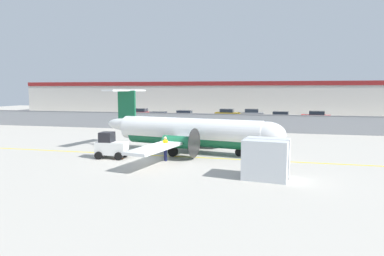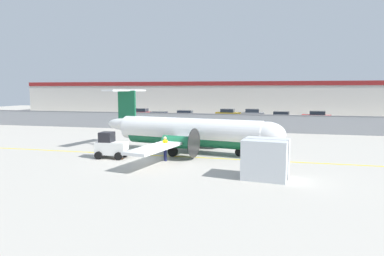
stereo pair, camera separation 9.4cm
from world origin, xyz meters
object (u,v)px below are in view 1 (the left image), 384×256
(ground_crew_worker, at_px, (165,147))
(parked_car_4, at_px, (251,114))
(traffic_cone_near_right, at_px, (264,160))
(baggage_tug, at_px, (111,146))
(traffic_cone_far_left, at_px, (119,155))
(parked_car_6, at_px, (316,116))
(parked_car_1, at_px, (158,117))
(parked_car_2, at_px, (184,115))
(traffic_cone_near_left, at_px, (276,146))
(parked_car_0, at_px, (141,113))
(parked_car_3, at_px, (228,114))
(commuter_airplane, at_px, (192,132))
(parked_car_5, at_px, (281,117))
(cargo_container, at_px, (266,159))

(ground_crew_worker, distance_m, parked_car_4, 35.74)
(traffic_cone_near_right, bearing_deg, baggage_tug, -178.04)
(traffic_cone_far_left, distance_m, parked_car_6, 36.61)
(parked_car_1, height_order, parked_car_2, same)
(traffic_cone_near_left, bearing_deg, parked_car_6, 77.26)
(parked_car_0, xyz_separation_m, parked_car_2, (8.55, -3.45, 0.00))
(baggage_tug, xyz_separation_m, ground_crew_worker, (4.09, 0.03, 0.10))
(parked_car_1, relative_size, parked_car_3, 0.99)
(traffic_cone_near_right, bearing_deg, traffic_cone_far_left, -176.83)
(commuter_airplane, bearing_deg, traffic_cone_near_right, -19.75)
(parked_car_0, height_order, parked_car_4, same)
(parked_car_3, height_order, parked_car_4, same)
(baggage_tug, distance_m, parked_car_2, 29.44)
(commuter_airplane, bearing_deg, parked_car_5, 85.11)
(traffic_cone_near_right, xyz_separation_m, parked_car_5, (1.67, 29.58, 0.58))
(parked_car_5, bearing_deg, baggage_tug, -105.45)
(cargo_container, xyz_separation_m, parked_car_6, (6.55, 35.49, -0.21))
(ground_crew_worker, xyz_separation_m, parked_car_0, (-15.04, 32.76, -0.06))
(cargo_container, distance_m, traffic_cone_near_left, 9.32)
(traffic_cone_near_right, bearing_deg, parked_car_3, 101.47)
(traffic_cone_far_left, height_order, parked_car_2, parked_car_2)
(commuter_airplane, bearing_deg, baggage_tug, -133.83)
(traffic_cone_near_right, xyz_separation_m, parked_car_2, (-13.15, 28.98, 0.58))
(ground_crew_worker, height_order, traffic_cone_far_left, ground_crew_worker)
(traffic_cone_far_left, height_order, parked_car_1, parked_car_1)
(parked_car_3, relative_size, parked_car_5, 0.98)
(parked_car_4, distance_m, parked_car_5, 7.45)
(baggage_tug, relative_size, parked_car_4, 0.56)
(parked_car_2, distance_m, parked_car_5, 14.84)
(ground_crew_worker, bearing_deg, parked_car_2, -112.78)
(cargo_container, xyz_separation_m, traffic_cone_near_right, (-0.23, 3.52, -0.79))
(ground_crew_worker, xyz_separation_m, parked_car_5, (8.34, 29.92, -0.06))
(traffic_cone_far_left, relative_size, parked_car_4, 0.15)
(parked_car_4, bearing_deg, traffic_cone_near_right, 92.11)
(cargo_container, bearing_deg, traffic_cone_far_left, 171.50)
(cargo_container, height_order, traffic_cone_near_right, cargo_container)
(traffic_cone_near_right, height_order, traffic_cone_far_left, same)
(ground_crew_worker, bearing_deg, parked_car_3, -124.71)
(parked_car_5, bearing_deg, parked_car_6, 32.13)
(commuter_airplane, xyz_separation_m, traffic_cone_near_right, (5.62, -3.30, -1.29))
(parked_car_1, xyz_separation_m, parked_car_5, (17.77, 4.52, 0.00))
(commuter_airplane, xyz_separation_m, parked_car_0, (-16.08, 29.13, -0.71))
(commuter_airplane, relative_size, cargo_container, 6.06)
(baggage_tug, height_order, parked_car_5, baggage_tug)
(baggage_tug, bearing_deg, ground_crew_worker, -2.85)
(ground_crew_worker, bearing_deg, parked_car_1, -104.88)
(ground_crew_worker, relative_size, parked_car_2, 0.40)
(parked_car_1, bearing_deg, parked_car_3, -132.70)
(traffic_cone_near_left, bearing_deg, traffic_cone_far_left, -149.90)
(parked_car_3, bearing_deg, ground_crew_worker, -86.09)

